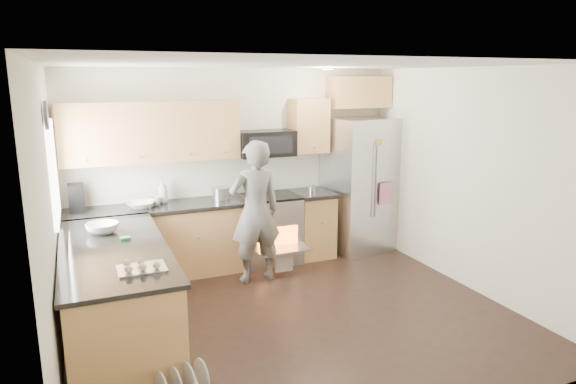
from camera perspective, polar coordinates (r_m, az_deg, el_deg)
name	(u,v)px	position (r m, az deg, el deg)	size (l,w,h in m)	color
ground	(295,316)	(5.61, 0.73, -13.63)	(4.50, 4.50, 0.00)	black
room_shell	(291,160)	(5.10, 0.33, 3.53)	(4.54, 4.04, 2.62)	white
back_cabinet_run	(199,198)	(6.69, -9.85, -0.67)	(4.45, 0.64, 2.50)	#C2824D
peninsula	(117,293)	(5.27, -18.46, -10.55)	(0.96, 2.36, 1.03)	#C2824D
stove_range	(269,213)	(6.97, -2.13, -2.40)	(0.76, 0.97, 1.79)	#B7B7BC
refrigerator	(360,185)	(7.51, 8.03, 0.82)	(1.05, 0.88, 1.92)	#B7B7BC
person	(255,212)	(6.27, -3.66, -2.22)	(0.64, 0.42, 1.76)	slate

